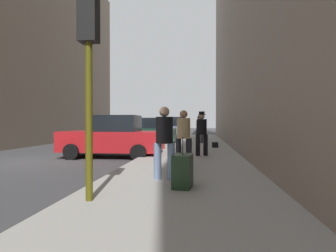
{
  "coord_description": "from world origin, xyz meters",
  "views": [
    {
      "loc": [
        6.4,
        -9.05,
        1.49
      ],
      "look_at": [
        4.66,
        4.7,
        1.3
      ],
      "focal_mm": 28.0,
      "sensor_mm": 36.0,
      "label": 1
    }
  ],
  "objects_px": {
    "parked_blue_sedan": "(168,128)",
    "fire_hydrant": "(162,142)",
    "parked_gray_coupe": "(159,130)",
    "pedestrian_in_jeans": "(164,139)",
    "parked_dark_green_sedan": "(144,132)",
    "pedestrian_with_beanie": "(199,128)",
    "pedestrian_with_fedora": "(202,131)",
    "traffic_light": "(89,48)",
    "pedestrian_in_tan_coat": "(184,135)",
    "duffel_bag": "(215,145)",
    "rolling_suitcase": "(183,171)",
    "parked_red_hatchback": "(113,137)",
    "parked_bronze_suv": "(174,126)"
  },
  "relations": [
    {
      "from": "parked_blue_sedan",
      "to": "fire_hydrant",
      "type": "xyz_separation_m",
      "value": [
        1.8,
        -16.58,
        -0.35
      ]
    },
    {
      "from": "parked_gray_coupe",
      "to": "pedestrian_in_jeans",
      "type": "distance_m",
      "value": 17.54
    },
    {
      "from": "parked_dark_green_sedan",
      "to": "pedestrian_with_beanie",
      "type": "height_order",
      "value": "pedestrian_with_beanie"
    },
    {
      "from": "pedestrian_in_jeans",
      "to": "pedestrian_with_fedora",
      "type": "xyz_separation_m",
      "value": [
        0.89,
        4.49,
        0.03
      ]
    },
    {
      "from": "parked_blue_sedan",
      "to": "traffic_light",
      "type": "xyz_separation_m",
      "value": [
        1.85,
        -25.49,
        1.91
      ]
    },
    {
      "from": "pedestrian_in_tan_coat",
      "to": "duffel_bag",
      "type": "height_order",
      "value": "pedestrian_in_tan_coat"
    },
    {
      "from": "parked_gray_coupe",
      "to": "rolling_suitcase",
      "type": "bearing_deg",
      "value": -79.39
    },
    {
      "from": "parked_blue_sedan",
      "to": "pedestrian_in_jeans",
      "type": "xyz_separation_m",
      "value": [
        2.89,
        -23.65,
        0.26
      ]
    },
    {
      "from": "parked_gray_coupe",
      "to": "fire_hydrant",
      "type": "distance_m",
      "value": 10.4
    },
    {
      "from": "parked_blue_sedan",
      "to": "pedestrian_in_tan_coat",
      "type": "bearing_deg",
      "value": -81.57
    },
    {
      "from": "fire_hydrant",
      "to": "pedestrian_in_tan_coat",
      "type": "xyz_separation_m",
      "value": [
        1.42,
        -5.19,
        0.61
      ]
    },
    {
      "from": "pedestrian_with_beanie",
      "to": "pedestrian_with_fedora",
      "type": "distance_m",
      "value": 6.62
    },
    {
      "from": "pedestrian_with_beanie",
      "to": "pedestrian_with_fedora",
      "type": "relative_size",
      "value": 1.0
    },
    {
      "from": "parked_blue_sedan",
      "to": "duffel_bag",
      "type": "distance_m",
      "value": 16.16
    },
    {
      "from": "fire_hydrant",
      "to": "pedestrian_in_jeans",
      "type": "distance_m",
      "value": 7.18
    },
    {
      "from": "parked_red_hatchback",
      "to": "parked_blue_sedan",
      "type": "xyz_separation_m",
      "value": [
        0.0,
        18.93,
        0.0
      ]
    },
    {
      "from": "parked_red_hatchback",
      "to": "parked_bronze_suv",
      "type": "xyz_separation_m",
      "value": [
        -0.0,
        25.23,
        0.18
      ]
    },
    {
      "from": "parked_dark_green_sedan",
      "to": "rolling_suitcase",
      "type": "xyz_separation_m",
      "value": [
        3.38,
        -11.75,
        -0.36
      ]
    },
    {
      "from": "parked_blue_sedan",
      "to": "rolling_suitcase",
      "type": "bearing_deg",
      "value": -82.11
    },
    {
      "from": "pedestrian_in_jeans",
      "to": "parked_dark_green_sedan",
      "type": "bearing_deg",
      "value": 104.72
    },
    {
      "from": "traffic_light",
      "to": "pedestrian_with_beanie",
      "type": "height_order",
      "value": "traffic_light"
    },
    {
      "from": "pedestrian_with_fedora",
      "to": "parked_gray_coupe",
      "type": "bearing_deg",
      "value": 106.45
    },
    {
      "from": "pedestrian_with_fedora",
      "to": "duffel_bag",
      "type": "distance_m",
      "value": 3.81
    },
    {
      "from": "parked_blue_sedan",
      "to": "pedestrian_with_fedora",
      "type": "distance_m",
      "value": 19.52
    },
    {
      "from": "traffic_light",
      "to": "pedestrian_in_tan_coat",
      "type": "xyz_separation_m",
      "value": [
        1.37,
        3.72,
        -1.65
      ]
    },
    {
      "from": "parked_gray_coupe",
      "to": "parked_dark_green_sedan",
      "type": "bearing_deg",
      "value": -90.0
    },
    {
      "from": "parked_gray_coupe",
      "to": "pedestrian_with_fedora",
      "type": "relative_size",
      "value": 2.4
    },
    {
      "from": "parked_blue_sedan",
      "to": "pedestrian_in_jeans",
      "type": "distance_m",
      "value": 23.82
    },
    {
      "from": "parked_blue_sedan",
      "to": "parked_bronze_suv",
      "type": "height_order",
      "value": "parked_bronze_suv"
    },
    {
      "from": "parked_blue_sedan",
      "to": "parked_dark_green_sedan",
      "type": "bearing_deg",
      "value": -90.0
    },
    {
      "from": "parked_blue_sedan",
      "to": "pedestrian_in_jeans",
      "type": "relative_size",
      "value": 2.48
    },
    {
      "from": "pedestrian_with_beanie",
      "to": "parked_red_hatchback",
      "type": "bearing_deg",
      "value": -119.65
    },
    {
      "from": "parked_red_hatchback",
      "to": "rolling_suitcase",
      "type": "relative_size",
      "value": 4.08
    },
    {
      "from": "parked_gray_coupe",
      "to": "duffel_bag",
      "type": "height_order",
      "value": "parked_gray_coupe"
    },
    {
      "from": "parked_bronze_suv",
      "to": "pedestrian_with_fedora",
      "type": "distance_m",
      "value": 25.73
    },
    {
      "from": "rolling_suitcase",
      "to": "pedestrian_in_jeans",
      "type": "bearing_deg",
      "value": 123.24
    },
    {
      "from": "duffel_bag",
      "to": "pedestrian_with_fedora",
      "type": "bearing_deg",
      "value": -101.12
    },
    {
      "from": "parked_dark_green_sedan",
      "to": "pedestrian_with_beanie",
      "type": "distance_m",
      "value": 3.66
    },
    {
      "from": "pedestrian_with_beanie",
      "to": "pedestrian_in_tan_coat",
      "type": "bearing_deg",
      "value": -92.61
    },
    {
      "from": "rolling_suitcase",
      "to": "pedestrian_in_tan_coat",
      "type": "bearing_deg",
      "value": 93.38
    },
    {
      "from": "fire_hydrant",
      "to": "pedestrian_with_beanie",
      "type": "relative_size",
      "value": 0.4
    },
    {
      "from": "parked_blue_sedan",
      "to": "pedestrian_in_tan_coat",
      "type": "distance_m",
      "value": 22.0
    },
    {
      "from": "fire_hydrant",
      "to": "pedestrian_with_fedora",
      "type": "xyz_separation_m",
      "value": [
        1.98,
        -2.57,
        0.64
      ]
    },
    {
      "from": "fire_hydrant",
      "to": "pedestrian_in_jeans",
      "type": "bearing_deg",
      "value": -81.23
    },
    {
      "from": "parked_bronze_suv",
      "to": "duffel_bag",
      "type": "bearing_deg",
      "value": -78.34
    },
    {
      "from": "parked_red_hatchback",
      "to": "pedestrian_in_tan_coat",
      "type": "relative_size",
      "value": 2.48
    },
    {
      "from": "parked_bronze_suv",
      "to": "parked_blue_sedan",
      "type": "bearing_deg",
      "value": -90.0
    },
    {
      "from": "parked_blue_sedan",
      "to": "pedestrian_with_beanie",
      "type": "height_order",
      "value": "pedestrian_with_beanie"
    },
    {
      "from": "fire_hydrant",
      "to": "duffel_bag",
      "type": "xyz_separation_m",
      "value": [
        2.69,
        1.07,
        -0.21
      ]
    },
    {
      "from": "parked_blue_sedan",
      "to": "rolling_suitcase",
      "type": "xyz_separation_m",
      "value": [
        3.38,
        -24.39,
        -0.36
      ]
    }
  ]
}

